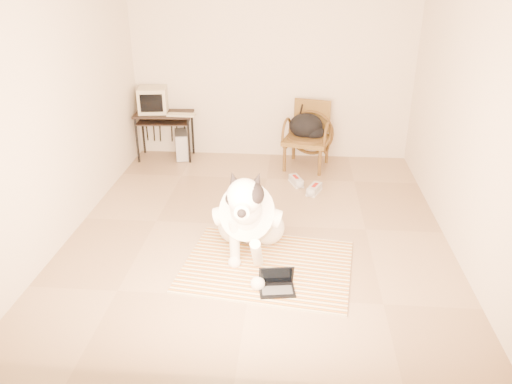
# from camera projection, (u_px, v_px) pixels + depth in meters

# --- Properties ---
(floor) EXTENTS (4.50, 4.50, 0.00)m
(floor) POSITION_uv_depth(u_px,v_px,m) (259.00, 225.00, 5.56)
(floor) COLOR tan
(floor) RESTS_ON ground
(wall_back) EXTENTS (4.50, 0.00, 4.50)m
(wall_back) POSITION_uv_depth(u_px,v_px,m) (272.00, 65.00, 7.02)
(wall_back) COLOR beige
(wall_back) RESTS_ON floor
(wall_front) EXTENTS (4.50, 0.00, 4.50)m
(wall_front) POSITION_uv_depth(u_px,v_px,m) (231.00, 208.00, 2.96)
(wall_front) COLOR beige
(wall_front) RESTS_ON floor
(wall_left) EXTENTS (0.00, 4.50, 4.50)m
(wall_left) POSITION_uv_depth(u_px,v_px,m) (66.00, 103.00, 5.14)
(wall_left) COLOR beige
(wall_left) RESTS_ON floor
(wall_right) EXTENTS (0.00, 4.50, 4.50)m
(wall_right) POSITION_uv_depth(u_px,v_px,m) (465.00, 111.00, 4.84)
(wall_right) COLOR beige
(wall_right) RESTS_ON floor
(rug) EXTENTS (1.72, 1.40, 0.02)m
(rug) POSITION_uv_depth(u_px,v_px,m) (267.00, 266.00, 4.80)
(rug) COLOR orange
(rug) RESTS_ON floor
(dog) EXTENTS (0.69, 1.44, 1.04)m
(dog) POSITION_uv_depth(u_px,v_px,m) (249.00, 217.00, 4.87)
(dog) COLOR white
(dog) RESTS_ON rug
(laptop) EXTENTS (0.34, 0.27, 0.22)m
(laptop) POSITION_uv_depth(u_px,v_px,m) (277.00, 284.00, 4.42)
(laptop) COLOR black
(laptop) RESTS_ON rug
(computer_desk) EXTENTS (0.85, 0.50, 0.69)m
(computer_desk) POSITION_uv_depth(u_px,v_px,m) (164.00, 120.00, 7.21)
(computer_desk) COLOR black
(computer_desk) RESTS_ON floor
(crt_monitor) EXTENTS (0.45, 0.43, 0.36)m
(crt_monitor) POSITION_uv_depth(u_px,v_px,m) (153.00, 100.00, 7.16)
(crt_monitor) COLOR #BDB294
(crt_monitor) RESTS_ON computer_desk
(desk_keyboard) EXTENTS (0.40, 0.15, 0.03)m
(desk_keyboard) POSITION_uv_depth(u_px,v_px,m) (181.00, 115.00, 7.05)
(desk_keyboard) COLOR #BDB294
(desk_keyboard) RESTS_ON computer_desk
(pc_tower) EXTENTS (0.27, 0.45, 0.40)m
(pc_tower) POSITION_uv_depth(u_px,v_px,m) (182.00, 145.00, 7.40)
(pc_tower) COLOR #454547
(pc_tower) RESTS_ON floor
(rattan_chair) EXTENTS (0.72, 0.71, 0.91)m
(rattan_chair) POSITION_uv_depth(u_px,v_px,m) (308.00, 135.00, 6.99)
(rattan_chair) COLOR brown
(rattan_chair) RESTS_ON floor
(backpack) EXTENTS (0.49, 0.39, 0.35)m
(backpack) POSITION_uv_depth(u_px,v_px,m) (307.00, 127.00, 6.93)
(backpack) COLOR black
(backpack) RESTS_ON rattan_chair
(sneaker_left) EXTENTS (0.21, 0.31, 0.10)m
(sneaker_left) POSITION_uv_depth(u_px,v_px,m) (296.00, 181.00, 6.56)
(sneaker_left) COLOR silver
(sneaker_left) RESTS_ON floor
(sneaker_right) EXTENTS (0.22, 0.31, 0.10)m
(sneaker_right) POSITION_uv_depth(u_px,v_px,m) (314.00, 189.00, 6.32)
(sneaker_right) COLOR silver
(sneaker_right) RESTS_ON floor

